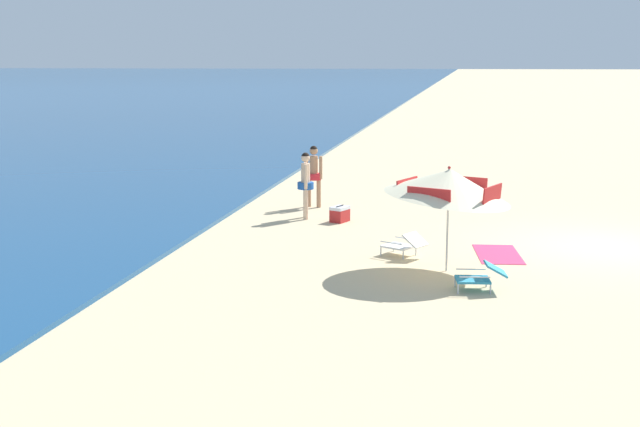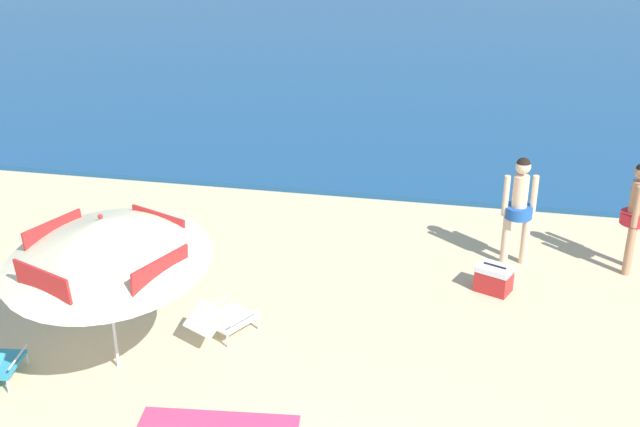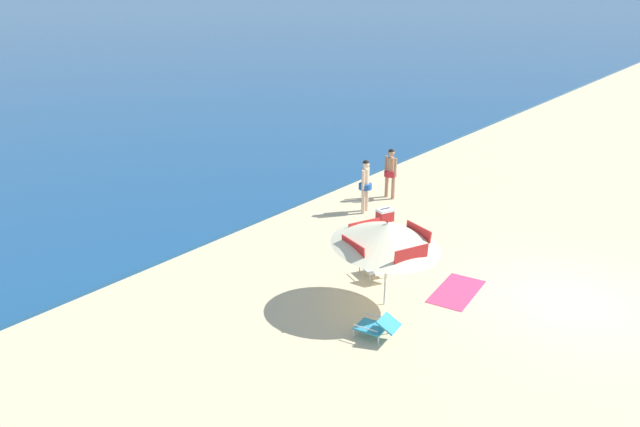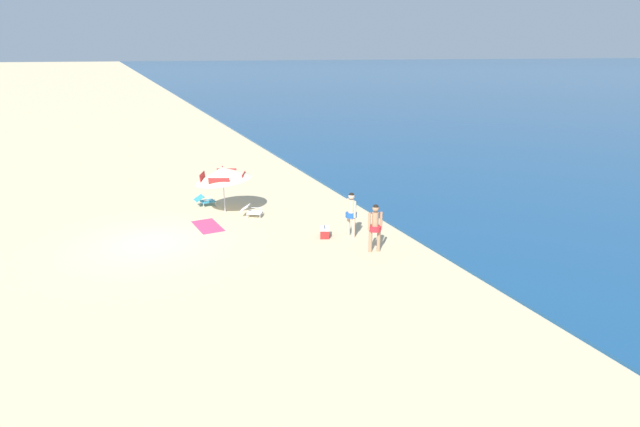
% 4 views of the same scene
% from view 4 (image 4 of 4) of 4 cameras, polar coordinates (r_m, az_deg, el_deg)
% --- Properties ---
extents(ground_plane, '(800.00, 800.00, 0.00)m').
position_cam_4_polar(ground_plane, '(19.61, -18.62, -3.24)').
color(ground_plane, '#D1BA8E').
extents(beach_umbrella_striped_main, '(2.87, 2.91, 2.17)m').
position_cam_4_polar(beach_umbrella_striped_main, '(22.11, -10.97, 4.46)').
color(beach_umbrella_striped_main, silver).
rests_on(beach_umbrella_striped_main, ground).
extents(lounge_chair_under_umbrella, '(0.89, 1.03, 0.53)m').
position_cam_4_polar(lounge_chair_under_umbrella, '(21.69, -7.80, 0.31)').
color(lounge_chair_under_umbrella, white).
rests_on(lounge_chair_under_umbrella, ground).
extents(lounge_chair_beside_umbrella, '(0.65, 0.95, 0.52)m').
position_cam_4_polar(lounge_chair_beside_umbrella, '(23.62, -12.94, 1.49)').
color(lounge_chair_beside_umbrella, teal).
rests_on(lounge_chair_beside_umbrella, ground).
extents(person_standing_near_shore, '(0.51, 0.43, 1.74)m').
position_cam_4_polar(person_standing_near_shore, '(18.99, 3.56, 0.24)').
color(person_standing_near_shore, beige).
rests_on(person_standing_near_shore, ground).
extents(person_standing_beside, '(0.43, 0.51, 1.74)m').
position_cam_4_polar(person_standing_beside, '(17.61, 6.27, -1.27)').
color(person_standing_beside, tan).
rests_on(person_standing_beside, ground).
extents(cooler_box, '(0.59, 0.51, 0.43)m').
position_cam_4_polar(cooler_box, '(19.13, 0.54, -2.13)').
color(cooler_box, red).
rests_on(cooler_box, ground).
extents(beach_towel, '(1.89, 1.09, 0.01)m').
position_cam_4_polar(beach_towel, '(20.90, -12.61, -1.40)').
color(beach_towel, '#DB3866').
rests_on(beach_towel, ground).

